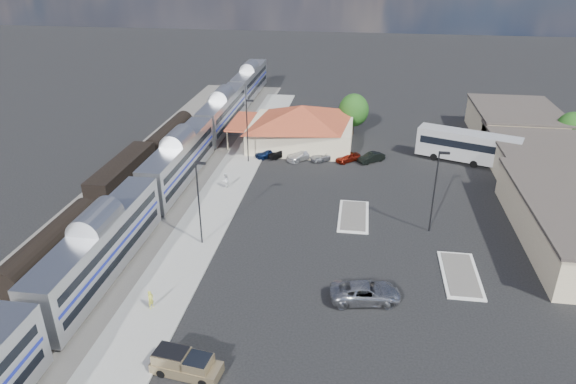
# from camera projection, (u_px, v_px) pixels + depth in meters

# --- Properties ---
(ground) EXTENTS (280.00, 280.00, 0.00)m
(ground) POSITION_uv_depth(u_px,v_px,m) (316.00, 223.00, 55.84)
(ground) COLOR black
(ground) RESTS_ON ground
(railbed) EXTENTS (16.00, 100.00, 0.12)m
(railbed) POSITION_uv_depth(u_px,v_px,m) (159.00, 181.00, 65.67)
(railbed) COLOR #4C4944
(railbed) RESTS_ON ground
(platform) EXTENTS (5.50, 92.00, 0.18)m
(platform) POSITION_uv_depth(u_px,v_px,m) (223.00, 192.00, 62.71)
(platform) COLOR gray
(platform) RESTS_ON ground
(passenger_train) EXTENTS (3.00, 104.00, 5.55)m
(passenger_train) POSITION_uv_depth(u_px,v_px,m) (180.00, 162.00, 64.25)
(passenger_train) COLOR silver
(passenger_train) RESTS_ON ground
(freight_cars) EXTENTS (2.80, 46.00, 4.00)m
(freight_cars) POSITION_uv_depth(u_px,v_px,m) (123.00, 177.00, 62.29)
(freight_cars) COLOR black
(freight_cars) RESTS_ON ground
(station_depot) EXTENTS (18.35, 12.24, 6.20)m
(station_depot) POSITION_uv_depth(u_px,v_px,m) (301.00, 125.00, 76.52)
(station_depot) COLOR #C9B893
(station_depot) RESTS_ON ground
(buildings_east) EXTENTS (14.40, 51.40, 4.80)m
(buildings_east) POSITION_uv_depth(u_px,v_px,m) (551.00, 168.00, 64.00)
(buildings_east) COLOR #C6B28C
(buildings_east) RESTS_ON ground
(traffic_island_south) EXTENTS (3.30, 7.50, 0.21)m
(traffic_island_south) POSITION_uv_depth(u_px,v_px,m) (354.00, 216.00, 57.07)
(traffic_island_south) COLOR silver
(traffic_island_south) RESTS_ON ground
(traffic_island_north) EXTENTS (3.30, 7.50, 0.21)m
(traffic_island_north) POSITION_uv_depth(u_px,v_px,m) (460.00, 275.00, 46.84)
(traffic_island_north) COLOR silver
(traffic_island_north) RESTS_ON ground
(lamp_plat_s) EXTENTS (1.08, 0.25, 9.00)m
(lamp_plat_s) POSITION_uv_depth(u_px,v_px,m) (199.00, 197.00, 49.59)
(lamp_plat_s) COLOR black
(lamp_plat_s) RESTS_ON ground
(lamp_plat_n) EXTENTS (1.08, 0.25, 9.00)m
(lamp_plat_n) POSITION_uv_depth(u_px,v_px,m) (248.00, 126.00, 69.24)
(lamp_plat_n) COLOR black
(lamp_plat_n) RESTS_ON ground
(lamp_lot) EXTENTS (1.08, 0.25, 9.00)m
(lamp_lot) POSITION_uv_depth(u_px,v_px,m) (436.00, 185.00, 51.98)
(lamp_lot) COLOR black
(lamp_lot) RESTS_ON ground
(tree_east_c) EXTENTS (4.41, 4.41, 6.21)m
(tree_east_c) POSITION_uv_depth(u_px,v_px,m) (571.00, 129.00, 73.05)
(tree_east_c) COLOR #382314
(tree_east_c) RESTS_ON ground
(tree_depot) EXTENTS (4.71, 4.71, 6.63)m
(tree_depot) POSITION_uv_depth(u_px,v_px,m) (354.00, 110.00, 80.51)
(tree_depot) COLOR #382314
(tree_depot) RESTS_ON ground
(pickup_truck) EXTENTS (5.14, 2.45, 1.71)m
(pickup_truck) POSITION_uv_depth(u_px,v_px,m) (186.00, 364.00, 35.80)
(pickup_truck) COLOR #9E8961
(pickup_truck) RESTS_ON ground
(suv) EXTENTS (6.38, 3.69, 1.67)m
(suv) POSITION_uv_depth(u_px,v_px,m) (366.00, 292.00, 43.23)
(suv) COLOR #989AA0
(suv) RESTS_ON ground
(coach_bus) EXTENTS (13.75, 7.61, 4.36)m
(coach_bus) POSITION_uv_depth(u_px,v_px,m) (468.00, 145.00, 70.50)
(coach_bus) COLOR silver
(coach_bus) RESTS_ON ground
(person_a) EXTENTS (0.57, 0.69, 1.63)m
(person_a) POSITION_uv_depth(u_px,v_px,m) (151.00, 300.00, 42.09)
(person_a) COLOR gold
(person_a) RESTS_ON platform
(person_b) EXTENTS (1.03, 1.13, 1.90)m
(person_b) POSITION_uv_depth(u_px,v_px,m) (225.00, 180.00, 63.29)
(person_b) COLOR white
(person_b) RESTS_ON platform
(parked_car_a) EXTENTS (4.21, 3.64, 1.37)m
(parked_car_a) POSITION_uv_depth(u_px,v_px,m) (269.00, 153.00, 73.02)
(parked_car_a) COLOR #0D1C42
(parked_car_a) RESTS_ON ground
(parked_car_b) EXTENTS (4.01, 3.77, 1.35)m
(parked_car_b) POSITION_uv_depth(u_px,v_px,m) (281.00, 153.00, 73.08)
(parked_car_b) COLOR black
(parked_car_b) RESTS_ON ground
(parked_car_c) EXTENTS (5.13, 4.98, 1.48)m
(parked_car_c) POSITION_uv_depth(u_px,v_px,m) (303.00, 154.00, 72.37)
(parked_car_c) COLOR silver
(parked_car_c) RESTS_ON ground
(parked_car_d) EXTENTS (4.97, 4.52, 1.29)m
(parked_car_d) POSITION_uv_depth(u_px,v_px,m) (325.00, 155.00, 72.26)
(parked_car_d) COLOR #96989E
(parked_car_d) RESTS_ON ground
(parked_car_e) EXTENTS (3.79, 3.62, 1.27)m
(parked_car_e) POSITION_uv_depth(u_px,v_px,m) (348.00, 157.00, 71.58)
(parked_car_e) COLOR maroon
(parked_car_e) RESTS_ON ground
(parked_car_f) EXTENTS (3.98, 3.61, 1.32)m
(parked_car_f) POSITION_uv_depth(u_px,v_px,m) (371.00, 158.00, 71.43)
(parked_car_f) COLOR black
(parked_car_f) RESTS_ON ground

